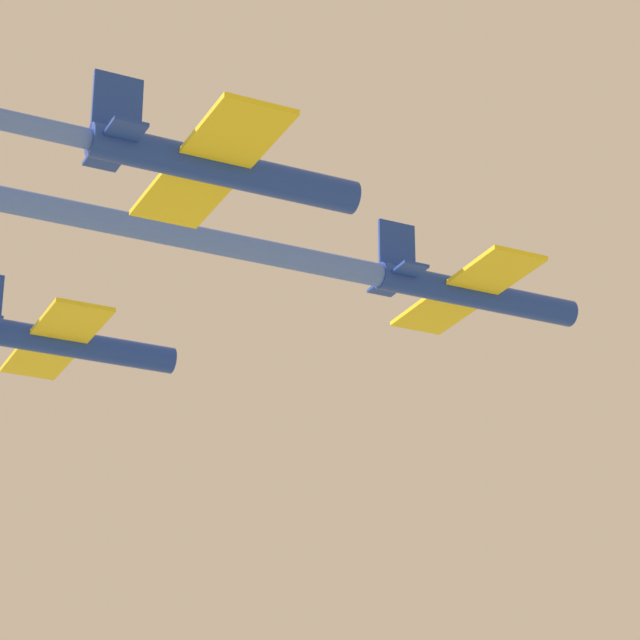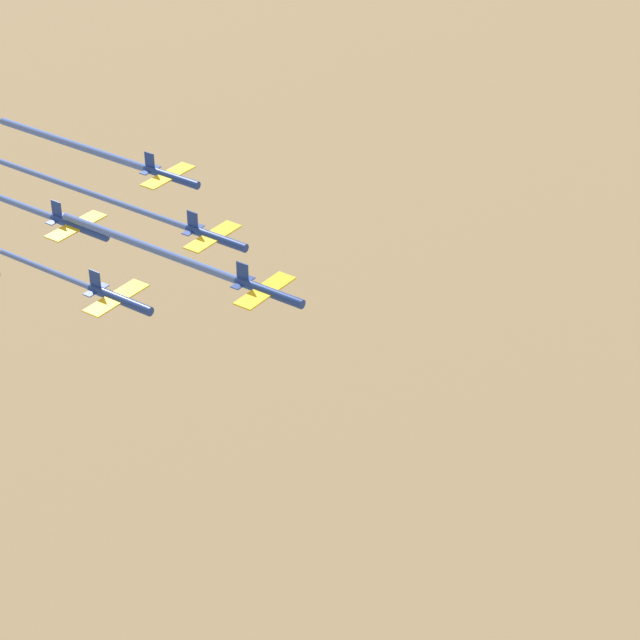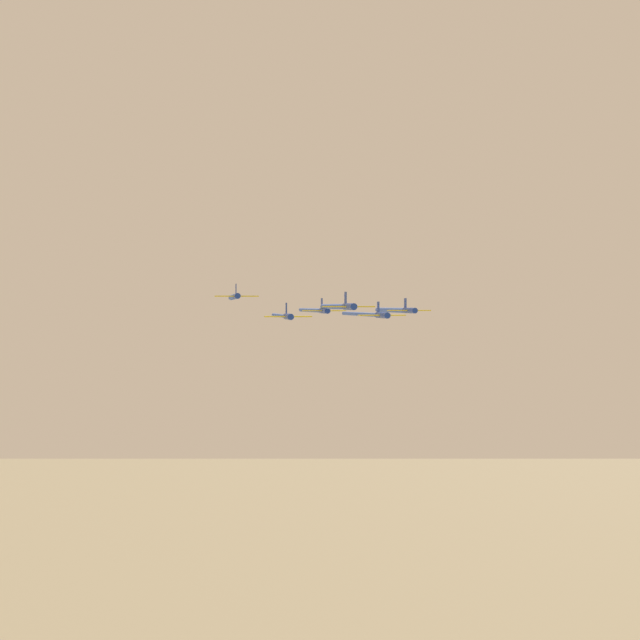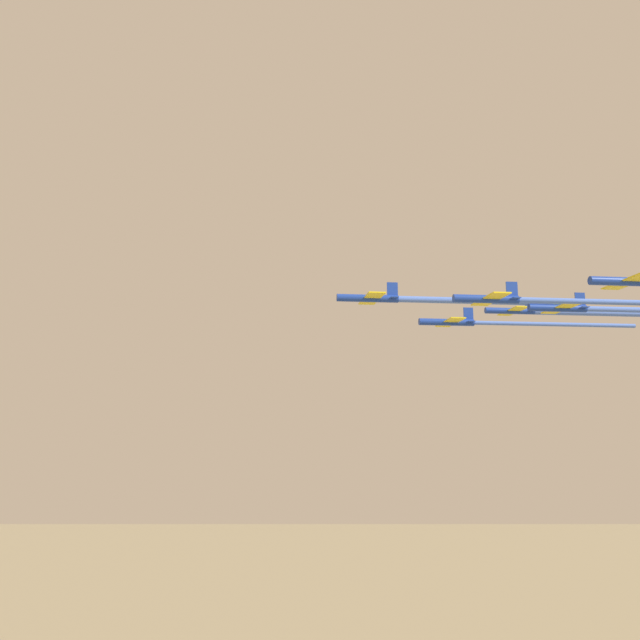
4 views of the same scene
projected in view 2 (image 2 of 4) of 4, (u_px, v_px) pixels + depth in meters
The scene contains 9 objects.
jet_0 at pixel (267, 291), 165.53m from camera, with size 10.54×10.83×3.66m.
jet_1 at pixel (214, 237), 182.12m from camera, with size 10.54×10.83×3.66m.
jet_2 at pixel (118, 298), 168.05m from camera, with size 10.54×10.83×3.66m.
jet_3 at pixel (169, 176), 197.20m from camera, with size 10.54×10.83×3.66m.
jet_4 at pixel (77, 226), 183.02m from camera, with size 10.54×10.83×3.66m.
smoke_trail_0 at pixel (147, 247), 175.83m from camera, with size 12.19×30.71×1.12m.
smoke_trail_1 at pixel (74, 187), 195.96m from camera, with size 17.02×44.33×0.91m.
smoke_trail_2 at pixel (6, 253), 178.66m from camera, with size 12.31×31.77×0.79m.
smoke_trail_3 at pixel (71, 144), 207.71m from camera, with size 12.58×31.53×1.23m.
Camera 2 is at (-45.17, -152.18, 257.05)m, focal length 70.00 mm.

